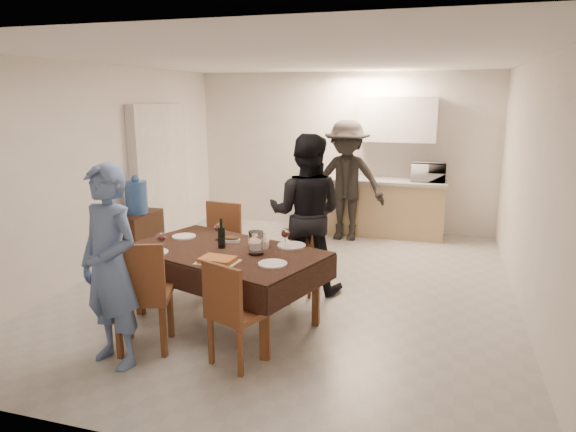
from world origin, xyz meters
name	(u,v)px	position (x,y,z in m)	size (l,w,h in m)	color
floor	(293,286)	(0.00, 0.00, 0.00)	(5.00, 6.00, 0.02)	#AAAAA6
ceiling	(294,59)	(0.00, 0.00, 2.60)	(5.00, 6.00, 0.02)	white
wall_back	(343,151)	(0.00, 3.00, 1.30)	(5.00, 0.02, 2.60)	white
wall_front	(152,254)	(0.00, -3.00, 1.30)	(5.00, 0.02, 2.60)	white
wall_left	(105,169)	(-2.50, 0.00, 1.30)	(0.02, 6.00, 2.60)	white
wall_right	(533,189)	(2.50, 0.00, 1.30)	(0.02, 6.00, 2.60)	white
stub_partition	(161,175)	(-2.42, 1.20, 1.05)	(0.15, 1.40, 2.10)	silver
kitchen_base_cabinet	(374,208)	(0.60, 2.68, 0.43)	(2.20, 0.60, 0.86)	tan
kitchen_worktop	(375,180)	(0.60, 2.68, 0.89)	(2.24, 0.64, 0.05)	#A4A49F
upper_cabinet	(398,119)	(0.90, 2.82, 1.85)	(1.20, 0.34, 0.70)	white
dining_table	(225,253)	(-0.39, -1.10, 0.71)	(2.14, 1.64, 0.74)	black
chair_near_left	(137,285)	(-0.84, -1.95, 0.63)	(0.60, 0.61, 0.55)	brown
chair_near_right	(235,304)	(0.06, -1.94, 0.56)	(0.54, 0.55, 0.50)	brown
chair_far_left	(211,241)	(-0.84, -0.44, 0.61)	(0.51, 0.51, 0.54)	brown
chair_far_right	(288,256)	(0.06, -0.43, 0.51)	(0.53, 0.55, 0.45)	brown
console	(139,237)	(-2.28, 0.32, 0.34)	(0.36, 0.73, 0.67)	black
water_jug	(136,197)	(-2.28, 0.32, 0.89)	(0.29, 0.29, 0.43)	#3865B2
wine_bottle	(221,233)	(-0.44, -1.05, 0.89)	(0.08, 0.08, 0.30)	black
water_pitcher	(256,243)	(-0.04, -1.15, 0.85)	(0.15, 0.15, 0.22)	white
savoury_tart	(218,260)	(-0.29, -1.48, 0.76)	(0.36, 0.27, 0.05)	#BB7836
salad_bowl	(259,243)	(-0.09, -0.92, 0.78)	(0.20, 0.20, 0.08)	white
mushroom_dish	(231,240)	(-0.44, -0.82, 0.76)	(0.18, 0.18, 0.03)	white
wine_glass_a	(161,242)	(-0.94, -1.35, 0.84)	(0.09, 0.09, 0.20)	white
wine_glass_b	(285,238)	(0.16, -0.85, 0.84)	(0.09, 0.09, 0.20)	white
wine_glass_c	(218,231)	(-0.59, -0.80, 0.83)	(0.08, 0.08, 0.19)	white
plate_near_left	(154,252)	(-0.99, -1.40, 0.75)	(0.27, 0.27, 0.02)	white
plate_near_right	(273,264)	(0.21, -1.40, 0.75)	(0.26, 0.26, 0.02)	white
plate_far_left	(184,236)	(-0.99, -0.80, 0.75)	(0.25, 0.25, 0.01)	white
plate_far_right	(292,245)	(0.21, -0.80, 0.75)	(0.29, 0.29, 0.02)	white
microwave	(429,172)	(1.42, 2.68, 1.05)	(0.52, 0.35, 0.29)	white
person_near	(110,267)	(-0.94, -2.15, 0.85)	(0.62, 0.41, 1.70)	#5773A9
person_far	(306,214)	(0.16, -0.05, 0.91)	(0.88, 0.69, 1.81)	black
person_kitchen	(346,181)	(0.20, 2.23, 0.93)	(1.20, 0.69, 1.86)	black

